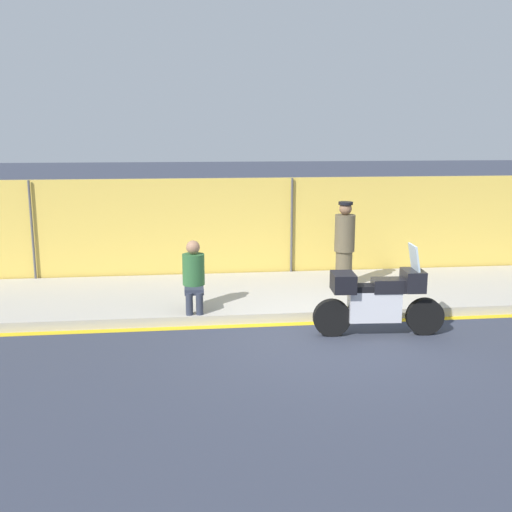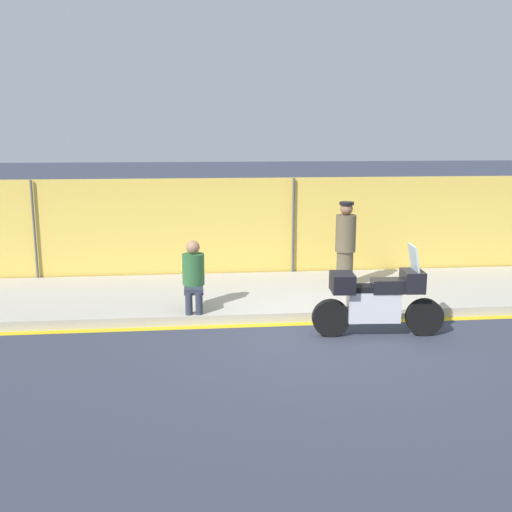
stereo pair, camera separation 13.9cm
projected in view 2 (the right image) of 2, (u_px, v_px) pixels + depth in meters
The scene contains 7 objects.
ground_plane at pixel (333, 339), 9.70m from camera, with size 120.00×120.00×0.00m, color #333847.
sidewalk at pixel (305, 293), 12.10m from camera, with size 41.79×3.18×0.17m.
curb_paint_stripe at pixel (323, 323), 10.48m from camera, with size 41.79×0.18×0.01m.
storefront_fence at pixel (292, 229), 13.51m from camera, with size 39.70×0.17×2.29m.
motorcycle at pixel (377, 299), 9.72m from camera, with size 2.16×0.60×1.51m.
officer_standing at pixel (345, 244), 12.09m from camera, with size 0.41×0.41×1.75m.
person_seated_on_curb at pixel (193, 272), 10.60m from camera, with size 0.39×0.65×1.24m.
Camera 2 is at (-2.21, -9.05, 3.28)m, focal length 42.00 mm.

